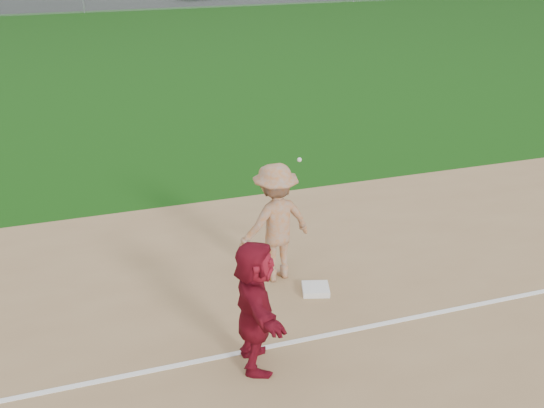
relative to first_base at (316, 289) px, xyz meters
name	(u,v)px	position (x,y,z in m)	size (l,w,h in m)	color
ground	(302,311)	(-0.43, -0.47, -0.07)	(160.00, 160.00, 0.00)	#14460D
foul_line	(322,336)	(-0.43, -1.27, -0.05)	(60.00, 0.10, 0.01)	white
parking_asphalt	(77,3)	(-0.43, 45.53, -0.07)	(120.00, 10.00, 0.01)	black
first_base	(316,289)	(0.00, 0.00, 0.00)	(0.45, 0.45, 0.10)	white
base_runner	(255,306)	(-1.60, -1.61, 0.92)	(1.80, 0.57, 1.94)	maroon
first_base_play	(275,222)	(-0.47, 0.73, 1.01)	(1.51, 1.28, 2.45)	gray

